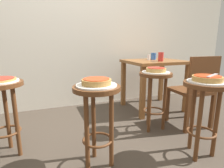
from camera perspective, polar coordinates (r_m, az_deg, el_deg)
The scene contains 18 objects.
ground_plane at distance 1.63m, azimuth -1.60°, elevation -24.33°, with size 6.00×6.00×0.00m, color #42382D.
back_wall at distance 2.96m, azimuth -13.32°, elevation 22.35°, with size 6.00×0.10×3.00m, color silver.
stool_foreground at distance 1.72m, azimuth 27.23°, elevation -5.38°, with size 0.36×0.36×0.67m.
serving_plate_foreground at distance 1.68m, azimuth 27.85°, elevation 0.66°, with size 0.31×0.31×0.01m, color silver.
pizza_foreground at distance 1.67m, azimuth 27.94°, elevation 1.61°, with size 0.24×0.24×0.05m.
stool_middle at distance 1.41m, azimuth -4.78°, elevation -7.70°, with size 0.36×0.36×0.67m.
serving_plate_middle at distance 1.36m, azimuth -4.92°, elevation -0.37°, with size 0.31×0.31×0.01m, color white.
pizza_middle at distance 1.35m, azimuth -4.94°, elevation 0.80°, with size 0.22×0.22×0.05m.
stool_leftside at distance 2.09m, azimuth 13.45°, elevation -1.35°, with size 0.36×0.36×0.67m.
serving_plate_leftside at distance 2.05m, azimuth 13.71°, elevation 3.66°, with size 0.31×0.31×0.01m, color white.
pizza_leftside at distance 2.05m, azimuth 13.75°, elevation 4.45°, with size 0.22×0.22×0.05m.
stool_rear at distance 1.81m, azimuth -31.42°, elevation -5.03°, with size 0.36×0.36×0.67m.
dining_table at distance 2.77m, azimuth 13.18°, elevation 4.58°, with size 0.83×0.71×0.74m.
cup_near_edge at distance 2.61m, azimuth 15.20°, elevation 8.33°, with size 0.07×0.07×0.12m, color red.
cup_far_edge at distance 2.87m, azimuth 13.00°, elevation 8.55°, with size 0.08×0.08×0.10m, color #3360B2.
condiment_shaker at distance 2.76m, azimuth 11.47°, elevation 8.29°, with size 0.04×0.04×0.08m, color white.
wooden_chair at distance 2.30m, azimuth 24.72°, elevation -1.46°, with size 0.41×0.41×0.85m.
pizza_server_knife at distance 1.68m, azimuth 29.22°, elevation 2.43°, with size 0.22×0.02×0.01m, color silver.
Camera 1 is at (-0.43, -1.23, 0.97)m, focal length 28.87 mm.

